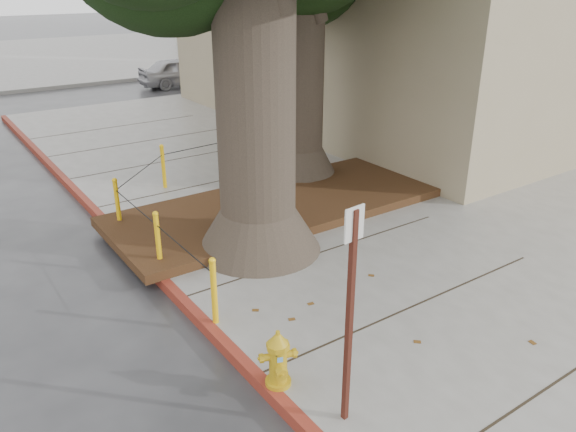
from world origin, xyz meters
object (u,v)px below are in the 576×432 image
at_px(fire_hydrant, 278,359).
at_px(car_red, 231,66).
at_px(car_silver, 182,72).
at_px(signpost, 350,307).

relative_size(fire_hydrant, car_red, 0.20).
bearing_deg(car_red, car_silver, 94.58).
xyz_separation_m(fire_hydrant, car_silver, (7.21, 18.00, 0.11)).
bearing_deg(fire_hydrant, car_silver, 88.53).
height_order(signpost, car_silver, signpost).
distance_m(fire_hydrant, car_red, 20.94).
distance_m(signpost, car_silver, 20.06).
bearing_deg(fire_hydrant, signpost, -51.10).
height_order(signpost, car_red, signpost).
bearing_deg(signpost, car_silver, 63.98).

